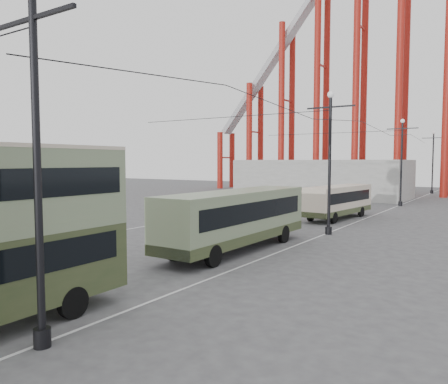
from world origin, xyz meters
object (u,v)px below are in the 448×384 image
Objects in this scene: single_decker_cream at (338,200)px; pedestrian at (177,239)px; single_decker_green at (236,217)px; lamp_post_near at (33,36)px.

pedestrian is (-1.98, -18.66, -0.69)m from single_decker_cream.
lamp_post_near is at bearing -79.66° from single_decker_green.
pedestrian is at bearing 111.58° from lamp_post_near.
single_decker_green is (-2.35, 13.27, -6.05)m from lamp_post_near.
single_decker_cream is (0.24, 15.72, -0.25)m from single_decker_green.
single_decker_cream is (-2.11, 28.99, -6.30)m from lamp_post_near.
pedestrian is at bearing -90.01° from single_decker_cream.
single_decker_cream is at bearing -95.60° from pedestrian.
lamp_post_near is at bearing -79.80° from single_decker_cream.
lamp_post_near is 6.24× the size of pedestrian.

